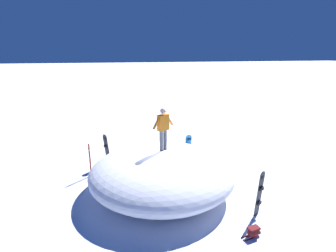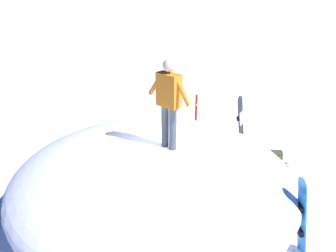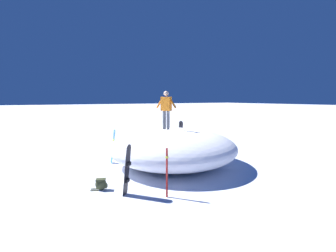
{
  "view_description": "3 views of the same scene",
  "coord_description": "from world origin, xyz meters",
  "px_view_note": "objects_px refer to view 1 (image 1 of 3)",
  "views": [
    {
      "loc": [
        -1.96,
        -9.68,
        5.54
      ],
      "look_at": [
        0.19,
        0.26,
        2.62
      ],
      "focal_mm": 28.13,
      "sensor_mm": 36.0,
      "label": 1
    },
    {
      "loc": [
        6.45,
        -1.88,
        5.09
      ],
      "look_at": [
        -0.45,
        0.17,
        1.94
      ],
      "focal_mm": 42.24,
      "sensor_mm": 36.0,
      "label": 2
    },
    {
      "loc": [
        -9.15,
        5.25,
        3.06
      ],
      "look_at": [
        -0.66,
        0.33,
        1.9
      ],
      "focal_mm": 24.99,
      "sensor_mm": 36.0,
      "label": 3
    }
  ],
  "objects_px": {
    "backpack_near": "(125,156)",
    "snowboard_tertiary_upright": "(260,193)",
    "snowboard_primary_upright": "(188,149)",
    "backpack_far": "(254,232)",
    "snowboarder_standing": "(163,126)",
    "snowboard_secondary_upright": "(107,149)",
    "trail_marker_pole": "(90,159)"
  },
  "relations": [
    {
      "from": "snowboard_secondary_upright",
      "to": "backpack_far",
      "type": "height_order",
      "value": "snowboard_secondary_upright"
    },
    {
      "from": "backpack_near",
      "to": "backpack_far",
      "type": "bearing_deg",
      "value": -62.78
    },
    {
      "from": "snowboard_tertiary_upright",
      "to": "backpack_near",
      "type": "xyz_separation_m",
      "value": [
        -4.24,
        5.96,
        -0.68
      ]
    },
    {
      "from": "snowboard_secondary_upright",
      "to": "backpack_far",
      "type": "distance_m",
      "value": 7.73
    },
    {
      "from": "backpack_near",
      "to": "snowboard_tertiary_upright",
      "type": "bearing_deg",
      "value": -54.55
    },
    {
      "from": "snowboard_tertiary_upright",
      "to": "trail_marker_pole",
      "type": "bearing_deg",
      "value": 143.49
    },
    {
      "from": "snowboarder_standing",
      "to": "snowboard_secondary_upright",
      "type": "xyz_separation_m",
      "value": [
        -2.31,
        2.72,
        -1.81
      ]
    },
    {
      "from": "snowboarder_standing",
      "to": "backpack_near",
      "type": "bearing_deg",
      "value": 113.11
    },
    {
      "from": "backpack_near",
      "to": "backpack_far",
      "type": "relative_size",
      "value": 0.89
    },
    {
      "from": "snowboarder_standing",
      "to": "snowboard_primary_upright",
      "type": "height_order",
      "value": "snowboarder_standing"
    },
    {
      "from": "snowboard_tertiary_upright",
      "to": "snowboard_secondary_upright",
      "type": "bearing_deg",
      "value": 133.8
    },
    {
      "from": "snowboard_primary_upright",
      "to": "backpack_near",
      "type": "distance_m",
      "value": 3.41
    },
    {
      "from": "snowboarder_standing",
      "to": "trail_marker_pole",
      "type": "relative_size",
      "value": 1.1
    },
    {
      "from": "snowboarder_standing",
      "to": "trail_marker_pole",
      "type": "xyz_separation_m",
      "value": [
        -3.04,
        1.7,
        -1.85
      ]
    },
    {
      "from": "snowboard_primary_upright",
      "to": "snowboard_tertiary_upright",
      "type": "height_order",
      "value": "snowboard_tertiary_upright"
    },
    {
      "from": "backpack_near",
      "to": "snowboard_secondary_upright",
      "type": "bearing_deg",
      "value": -145.43
    },
    {
      "from": "snowboarder_standing",
      "to": "backpack_near",
      "type": "relative_size",
      "value": 2.92
    },
    {
      "from": "snowboard_tertiary_upright",
      "to": "snowboarder_standing",
      "type": "bearing_deg",
      "value": 137.0
    },
    {
      "from": "snowboard_primary_upright",
      "to": "snowboard_secondary_upright",
      "type": "relative_size",
      "value": 0.97
    },
    {
      "from": "snowboard_secondary_upright",
      "to": "trail_marker_pole",
      "type": "distance_m",
      "value": 1.25
    },
    {
      "from": "backpack_far",
      "to": "snowboard_tertiary_upright",
      "type": "bearing_deg",
      "value": 53.65
    },
    {
      "from": "snowboard_primary_upright",
      "to": "snowboard_tertiary_upright",
      "type": "relative_size",
      "value": 0.95
    },
    {
      "from": "snowboard_secondary_upright",
      "to": "backpack_near",
      "type": "xyz_separation_m",
      "value": [
        0.89,
        0.61,
        -0.66
      ]
    },
    {
      "from": "snowboard_primary_upright",
      "to": "backpack_far",
      "type": "xyz_separation_m",
      "value": [
        0.49,
        -5.54,
        -0.67
      ]
    },
    {
      "from": "snowboard_secondary_upright",
      "to": "trail_marker_pole",
      "type": "xyz_separation_m",
      "value": [
        -0.73,
        -1.01,
        -0.03
      ]
    },
    {
      "from": "backpack_far",
      "to": "trail_marker_pole",
      "type": "relative_size",
      "value": 0.43
    },
    {
      "from": "snowboard_primary_upright",
      "to": "backpack_near",
      "type": "height_order",
      "value": "snowboard_primary_upright"
    },
    {
      "from": "snowboard_primary_upright",
      "to": "trail_marker_pole",
      "type": "distance_m",
      "value": 4.69
    },
    {
      "from": "snowboard_primary_upright",
      "to": "backpack_far",
      "type": "distance_m",
      "value": 5.6
    },
    {
      "from": "snowboard_tertiary_upright",
      "to": "backpack_near",
      "type": "bearing_deg",
      "value": 125.45
    },
    {
      "from": "backpack_near",
      "to": "backpack_far",
      "type": "distance_m",
      "value": 7.76
    },
    {
      "from": "snowboard_primary_upright",
      "to": "trail_marker_pole",
      "type": "xyz_separation_m",
      "value": [
        -4.68,
        -0.26,
        -0.01
      ]
    }
  ]
}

